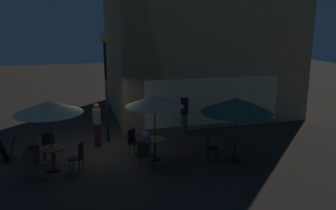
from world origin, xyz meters
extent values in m
plane|color=#312A22|center=(0.00, 0.00, 0.00)|extent=(60.00, 60.00, 0.00)
cube|color=tan|center=(5.66, 2.65, 4.88)|extent=(8.94, 2.30, 9.76)
cube|color=tan|center=(2.34, 5.23, 4.88)|extent=(2.30, 7.46, 9.76)
cube|color=beige|center=(5.21, 1.46, 1.25)|extent=(6.26, 0.08, 2.10)
cylinder|color=black|center=(0.46, 0.94, 1.99)|extent=(0.10, 0.10, 3.98)
sphere|color=#FEC763|center=(0.46, 0.94, 4.09)|extent=(0.39, 0.39, 0.39)
cube|color=black|center=(-2.91, -0.21, 0.50)|extent=(0.31, 0.55, 0.98)
cube|color=black|center=(-3.27, -0.21, 0.50)|extent=(0.31, 0.55, 0.98)
cylinder|color=black|center=(1.82, -1.46, 0.01)|extent=(0.40, 0.40, 0.03)
cylinder|color=black|center=(1.82, -1.46, 0.36)|extent=(0.06, 0.06, 0.73)
cylinder|color=#80614B|center=(1.82, -1.46, 0.74)|extent=(0.69, 0.69, 0.03)
cylinder|color=black|center=(4.42, -2.31, 0.01)|extent=(0.40, 0.40, 0.03)
cylinder|color=black|center=(4.42, -2.31, 0.35)|extent=(0.06, 0.06, 0.70)
cylinder|color=brown|center=(4.42, -2.31, 0.72)|extent=(0.64, 0.64, 0.03)
cylinder|color=black|center=(-1.54, -1.52, 0.01)|extent=(0.40, 0.40, 0.03)
cylinder|color=black|center=(-1.54, -1.52, 0.37)|extent=(0.06, 0.06, 0.75)
cylinder|color=brown|center=(-1.54, -1.52, 0.76)|extent=(0.73, 0.73, 0.03)
cylinder|color=black|center=(1.82, -1.46, 0.03)|extent=(0.36, 0.36, 0.06)
cylinder|color=#47312A|center=(1.82, -1.46, 1.12)|extent=(0.05, 0.05, 2.23)
cone|color=tan|center=(1.82, -1.46, 2.09)|extent=(1.97, 1.97, 0.38)
cylinder|color=black|center=(4.42, -2.31, 0.03)|extent=(0.36, 0.36, 0.06)
cylinder|color=#4F3329|center=(4.42, -2.31, 1.09)|extent=(0.05, 0.05, 2.17)
cone|color=#294A3E|center=(4.42, -2.31, 1.98)|extent=(2.39, 2.39, 0.49)
cylinder|color=black|center=(-1.54, -1.52, 0.03)|extent=(0.36, 0.36, 0.06)
cylinder|color=#4E3E25|center=(-1.54, -1.52, 1.13)|extent=(0.05, 0.05, 2.25)
cone|color=beige|center=(-1.54, -1.52, 2.11)|extent=(2.08, 2.08, 0.39)
cylinder|color=black|center=(1.50, -0.91, 0.22)|extent=(0.03, 0.03, 0.44)
cylinder|color=black|center=(1.26, -1.15, 0.22)|extent=(0.03, 0.03, 0.44)
cylinder|color=black|center=(1.25, -0.68, 0.22)|extent=(0.03, 0.03, 0.44)
cylinder|color=black|center=(1.02, -0.92, 0.22)|extent=(0.03, 0.03, 0.44)
cube|color=black|center=(1.26, -0.92, 0.46)|extent=(0.59, 0.59, 0.04)
cube|color=black|center=(1.12, -0.79, 0.72)|extent=(0.32, 0.33, 0.48)
cylinder|color=black|center=(1.35, -1.86, 0.23)|extent=(0.03, 0.03, 0.46)
cylinder|color=black|center=(1.59, -2.04, 0.23)|extent=(0.03, 0.03, 0.46)
cylinder|color=black|center=(1.17, -2.10, 0.23)|extent=(0.03, 0.03, 0.46)
cylinder|color=black|center=(1.41, -2.28, 0.23)|extent=(0.03, 0.03, 0.46)
cube|color=black|center=(1.38, -2.07, 0.48)|extent=(0.53, 0.53, 0.04)
cube|color=black|center=(1.28, -2.21, 0.70)|extent=(0.33, 0.26, 0.42)
cylinder|color=black|center=(3.89, -2.00, 0.22)|extent=(0.03, 0.03, 0.44)
cylinder|color=black|center=(3.80, -2.30, 0.22)|extent=(0.03, 0.03, 0.44)
cylinder|color=black|center=(3.58, -1.91, 0.22)|extent=(0.03, 0.03, 0.44)
cylinder|color=black|center=(3.50, -2.22, 0.22)|extent=(0.03, 0.03, 0.44)
cube|color=black|center=(3.69, -2.11, 0.45)|extent=(0.49, 0.49, 0.04)
cube|color=black|center=(3.52, -2.06, 0.72)|extent=(0.14, 0.39, 0.50)
cylinder|color=black|center=(-1.03, -1.86, 0.21)|extent=(0.03, 0.03, 0.43)
cylinder|color=black|center=(-0.92, -1.56, 0.21)|extent=(0.03, 0.03, 0.43)
cylinder|color=black|center=(-0.72, -1.96, 0.21)|extent=(0.03, 0.03, 0.43)
cylinder|color=black|center=(-0.62, -1.66, 0.21)|extent=(0.03, 0.03, 0.43)
cube|color=black|center=(-0.82, -1.76, 0.45)|extent=(0.51, 0.51, 0.04)
cube|color=black|center=(-0.65, -1.82, 0.71)|extent=(0.17, 0.39, 0.50)
cylinder|color=black|center=(-1.50, -0.87, 0.24)|extent=(0.03, 0.03, 0.47)
cylinder|color=black|center=(-1.81, -0.93, 0.24)|extent=(0.03, 0.03, 0.47)
cylinder|color=black|center=(-1.56, -0.56, 0.24)|extent=(0.03, 0.03, 0.47)
cylinder|color=black|center=(-1.87, -0.62, 0.24)|extent=(0.03, 0.03, 0.47)
cube|color=black|center=(-1.68, -0.74, 0.49)|extent=(0.46, 0.46, 0.03)
cube|color=black|center=(-1.72, -0.57, 0.75)|extent=(0.40, 0.11, 0.48)
cylinder|color=#533021|center=(-2.04, -1.86, 0.23)|extent=(0.03, 0.03, 0.47)
cylinder|color=#533021|center=(-1.77, -2.08, 0.23)|extent=(0.03, 0.03, 0.47)
cylinder|color=#533021|center=(-2.26, -2.13, 0.23)|extent=(0.03, 0.03, 0.47)
cylinder|color=#533021|center=(-1.99, -2.35, 0.23)|extent=(0.03, 0.03, 0.47)
cube|color=#533021|center=(-2.02, -2.11, 0.48)|extent=(0.61, 0.61, 0.03)
cube|color=#533021|center=(-2.14, -2.26, 0.73)|extent=(0.36, 0.30, 0.46)
cube|color=slate|center=(1.46, -1.96, 0.49)|extent=(0.47, 0.48, 0.14)
cylinder|color=slate|center=(1.56, -1.83, 0.24)|extent=(0.14, 0.14, 0.49)
cylinder|color=#5F3D61|center=(1.38, -2.07, 0.77)|extent=(0.31, 0.31, 0.56)
sphere|color=tan|center=(1.38, -2.07, 1.15)|extent=(0.22, 0.22, 0.22)
cube|color=gray|center=(-1.93, -2.00, 0.49)|extent=(0.48, 0.49, 0.14)
cylinder|color=gray|center=(-1.83, -1.88, 0.24)|extent=(0.14, 0.14, 0.49)
cylinder|color=#452019|center=(-2.02, -2.11, 0.78)|extent=(0.33, 0.33, 0.59)
sphere|color=brown|center=(-2.02, -2.11, 1.18)|extent=(0.21, 0.21, 0.21)
cylinder|color=#364F2D|center=(3.60, 0.75, 0.48)|extent=(0.27, 0.27, 0.95)
cylinder|color=black|center=(3.60, 0.75, 1.29)|extent=(0.32, 0.32, 0.67)
sphere|color=beige|center=(3.60, 0.75, 1.71)|extent=(0.20, 0.20, 0.20)
cylinder|color=#421D25|center=(0.01, 0.42, 0.45)|extent=(0.26, 0.26, 0.90)
cylinder|color=#727059|center=(0.01, 0.42, 1.19)|extent=(0.30, 0.30, 0.59)
sphere|color=brown|center=(0.01, 0.42, 1.59)|extent=(0.22, 0.22, 0.22)
camera|label=1|loc=(-0.72, -12.38, 4.58)|focal=36.74mm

